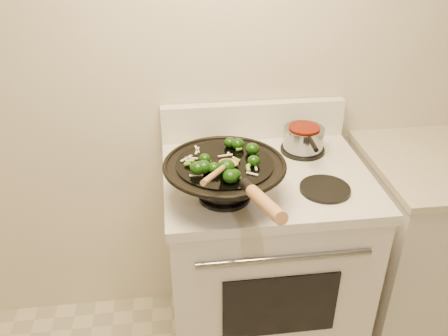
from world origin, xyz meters
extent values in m
plane|color=silver|center=(0.00, 1.50, 1.30)|extent=(3.50, 0.00, 3.50)
cube|color=white|center=(-0.08, 1.17, 0.44)|extent=(0.76, 0.64, 0.88)
cube|color=white|center=(-0.08, 1.17, 0.90)|extent=(0.78, 0.66, 0.04)
cube|color=white|center=(-0.08, 1.47, 1.00)|extent=(0.78, 0.05, 0.16)
cylinder|color=gray|center=(-0.08, 0.84, 0.78)|extent=(0.60, 0.02, 0.02)
cube|color=black|center=(-0.08, 0.84, 0.55)|extent=(0.42, 0.01, 0.28)
cylinder|color=black|center=(-0.26, 1.02, 0.93)|extent=(0.18, 0.18, 0.01)
cylinder|color=black|center=(0.10, 1.02, 0.93)|extent=(0.18, 0.18, 0.01)
cylinder|color=black|center=(-0.26, 1.32, 0.93)|extent=(0.18, 0.18, 0.01)
cylinder|color=black|center=(0.10, 1.32, 0.93)|extent=(0.18, 0.18, 0.01)
cube|color=silver|center=(0.78, 1.20, 0.44)|extent=(0.82, 0.60, 0.88)
torus|color=black|center=(-0.26, 1.02, 1.05)|extent=(0.42, 0.42, 0.02)
cylinder|color=black|center=(-0.26, 1.02, 1.06)|extent=(0.33, 0.33, 0.01)
cylinder|color=black|center=(-0.22, 0.79, 1.11)|extent=(0.04, 0.07, 0.05)
cylinder|color=#AE7744|center=(-0.20, 0.65, 1.14)|extent=(0.07, 0.22, 0.09)
ellipsoid|color=black|center=(-0.26, 0.90, 1.08)|extent=(0.05, 0.05, 0.04)
cylinder|color=#538B32|center=(-0.24, 0.90, 1.06)|extent=(0.02, 0.02, 0.01)
ellipsoid|color=black|center=(-0.34, 0.97, 1.08)|extent=(0.05, 0.05, 0.04)
ellipsoid|color=black|center=(-0.20, 1.12, 1.08)|extent=(0.05, 0.05, 0.04)
ellipsoid|color=black|center=(-0.33, 1.03, 1.07)|extent=(0.04, 0.04, 0.03)
cylinder|color=#538B32|center=(-0.32, 1.03, 1.06)|extent=(0.02, 0.02, 0.02)
ellipsoid|color=black|center=(-0.30, 0.96, 1.08)|extent=(0.04, 0.04, 0.04)
ellipsoid|color=black|center=(-0.26, 0.96, 1.08)|extent=(0.05, 0.05, 0.05)
ellipsoid|color=black|center=(-0.16, 1.07, 1.08)|extent=(0.05, 0.05, 0.04)
cylinder|color=#538B32|center=(-0.15, 1.07, 1.06)|extent=(0.02, 0.02, 0.01)
ellipsoid|color=black|center=(-0.23, 1.13, 1.08)|extent=(0.04, 0.04, 0.04)
ellipsoid|color=black|center=(-0.17, 0.99, 1.08)|extent=(0.04, 0.04, 0.04)
ellipsoid|color=black|center=(-0.24, 0.92, 1.07)|extent=(0.04, 0.04, 0.03)
cylinder|color=#538B32|center=(-0.23, 0.92, 1.06)|extent=(0.02, 0.02, 0.02)
ellipsoid|color=black|center=(-0.36, 0.96, 1.08)|extent=(0.05, 0.05, 0.04)
cube|color=white|center=(-0.26, 0.91, 1.06)|extent=(0.04, 0.03, 0.00)
cube|color=white|center=(-0.18, 0.94, 1.06)|extent=(0.04, 0.03, 0.00)
cube|color=white|center=(-0.22, 1.14, 1.06)|extent=(0.02, 0.05, 0.00)
cube|color=white|center=(-0.25, 0.98, 1.06)|extent=(0.02, 0.05, 0.00)
cube|color=white|center=(-0.35, 1.12, 1.06)|extent=(0.01, 0.05, 0.00)
cube|color=white|center=(-0.25, 1.07, 1.06)|extent=(0.05, 0.02, 0.00)
cube|color=white|center=(-0.29, 0.95, 1.06)|extent=(0.04, 0.04, 0.00)
cube|color=white|center=(-0.16, 0.98, 1.06)|extent=(0.01, 0.05, 0.00)
cube|color=white|center=(-0.37, 1.06, 1.06)|extent=(0.04, 0.02, 0.00)
cube|color=white|center=(-0.35, 1.11, 1.06)|extent=(0.02, 0.05, 0.00)
cube|color=white|center=(-0.36, 0.95, 1.06)|extent=(0.04, 0.01, 0.00)
cube|color=white|center=(-0.34, 0.99, 1.06)|extent=(0.05, 0.01, 0.00)
cube|color=white|center=(-0.39, 1.06, 1.06)|extent=(0.04, 0.04, 0.00)
cylinder|color=#5F902E|center=(-0.25, 0.91, 1.07)|extent=(0.03, 0.03, 0.02)
cylinder|color=#5F902E|center=(-0.36, 1.01, 1.07)|extent=(0.02, 0.03, 0.02)
cylinder|color=#5F902E|center=(-0.38, 1.03, 1.07)|extent=(0.03, 0.03, 0.01)
cylinder|color=#5F902E|center=(-0.20, 1.10, 1.07)|extent=(0.03, 0.03, 0.02)
cylinder|color=#5F902E|center=(-0.22, 1.02, 1.07)|extent=(0.03, 0.02, 0.02)
cylinder|color=#5F902E|center=(-0.19, 0.98, 1.07)|extent=(0.03, 0.02, 0.02)
cylinder|color=#5F902E|center=(-0.28, 0.97, 1.07)|extent=(0.03, 0.02, 0.01)
cylinder|color=#5F902E|center=(-0.39, 1.01, 1.07)|extent=(0.03, 0.02, 0.02)
cylinder|color=#5F902E|center=(-0.19, 0.96, 1.07)|extent=(0.02, 0.03, 0.01)
sphere|color=beige|center=(-0.37, 1.04, 1.06)|extent=(0.01, 0.01, 0.01)
sphere|color=beige|center=(-0.25, 0.94, 1.06)|extent=(0.01, 0.01, 0.01)
sphere|color=beige|center=(-0.24, 1.08, 1.06)|extent=(0.01, 0.01, 0.01)
ellipsoid|color=#AE7744|center=(-0.25, 1.00, 1.07)|extent=(0.08, 0.07, 0.02)
cylinder|color=#AE7744|center=(-0.31, 0.87, 1.11)|extent=(0.12, 0.26, 0.10)
cylinder|color=gray|center=(0.10, 1.32, 0.98)|extent=(0.16, 0.16, 0.09)
cylinder|color=#641004|center=(0.10, 1.32, 1.03)|extent=(0.13, 0.13, 0.01)
cylinder|color=black|center=(0.09, 1.19, 1.02)|extent=(0.02, 0.10, 0.02)
camera|label=1|loc=(-0.44, -0.34, 1.84)|focal=38.00mm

